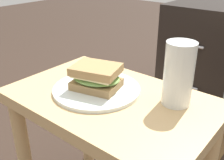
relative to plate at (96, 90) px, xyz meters
name	(u,v)px	position (x,y,z in m)	size (l,w,h in m)	color
side_table	(111,124)	(0.05, 0.00, -0.10)	(0.56, 0.36, 0.46)	tan
area_rug	(117,112)	(-0.34, 0.53, -0.46)	(1.17, 0.72, 0.01)	brown
plate	(96,90)	(0.00, 0.00, 0.00)	(0.24, 0.24, 0.01)	silver
sandwich_front	(95,77)	(0.00, 0.00, 0.04)	(0.16, 0.13, 0.07)	#9E7A4C
beer_glass	(178,76)	(0.20, 0.08, 0.07)	(0.07, 0.07, 0.16)	silver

